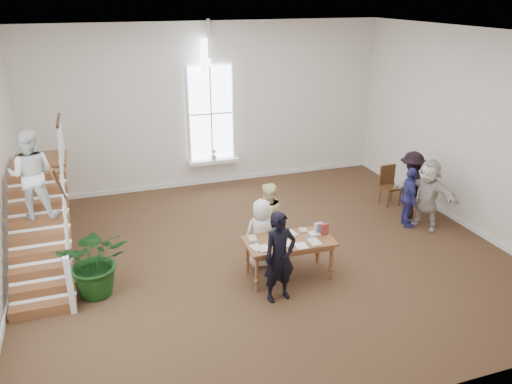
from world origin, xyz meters
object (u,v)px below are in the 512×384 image
object	(u,v)px
elderly_woman	(262,233)
floor_plant	(96,260)
police_officer	(280,257)
woman_cluster_b	(411,185)
library_table	(289,244)
woman_cluster_c	(427,194)
side_chair	(389,183)
person_yellow	(267,218)
woman_cluster_a	(409,198)

from	to	relation	value
elderly_woman	floor_plant	bearing A→B (deg)	2.86
police_officer	woman_cluster_b	bearing A→B (deg)	19.31
police_officer	library_table	bearing A→B (deg)	46.86
library_table	woman_cluster_b	world-z (taller)	woman_cluster_b
woman_cluster_c	side_chair	world-z (taller)	woman_cluster_c
woman_cluster_b	side_chair	xyz separation A→B (m)	(-0.00, 0.89, -0.26)
side_chair	elderly_woman	bearing A→B (deg)	-157.94
police_officer	person_yellow	bearing A→B (deg)	68.34
woman_cluster_b	floor_plant	size ratio (longest dim) A/B	1.22
library_table	woman_cluster_a	xyz separation A→B (m)	(3.51, 1.20, 0.02)
elderly_woman	woman_cluster_b	world-z (taller)	woman_cluster_b
police_officer	woman_cluster_c	bearing A→B (deg)	12.17
library_table	elderly_woman	xyz separation A→B (m)	(-0.34, 0.60, 0.01)
woman_cluster_b	woman_cluster_c	size ratio (longest dim) A/B	0.99
police_officer	side_chair	size ratio (longest dim) A/B	1.66
woman_cluster_a	floor_plant	size ratio (longest dim) A/B	1.06
person_yellow	floor_plant	distance (m)	3.53
library_table	woman_cluster_a	distance (m)	3.71
police_officer	woman_cluster_a	xyz separation A→B (m)	(3.96, 1.85, -0.13)
police_officer	side_chair	xyz separation A→B (m)	(4.30, 3.19, -0.28)
side_chair	floor_plant	bearing A→B (deg)	-167.84
police_officer	woman_cluster_c	xyz separation A→B (m)	(4.31, 1.65, -0.01)
person_yellow	floor_plant	xyz separation A→B (m)	(-3.49, -0.52, -0.09)
elderly_woman	floor_plant	world-z (taller)	elderly_woman
library_table	woman_cluster_c	world-z (taller)	woman_cluster_c
floor_plant	woman_cluster_c	bearing A→B (deg)	3.27
library_table	floor_plant	distance (m)	3.58
elderly_woman	woman_cluster_c	distance (m)	4.23
side_chair	person_yellow	bearing A→B (deg)	-162.47
police_officer	side_chair	world-z (taller)	police_officer
woman_cluster_b	floor_plant	xyz separation A→B (m)	(-7.40, -1.07, -0.15)
library_table	elderly_woman	bearing A→B (deg)	121.96
police_officer	person_yellow	distance (m)	1.80
woman_cluster_c	side_chair	distance (m)	1.56
woman_cluster_b	woman_cluster_c	distance (m)	0.65
woman_cluster_a	side_chair	size ratio (longest dim) A/B	1.42
police_officer	woman_cluster_b	world-z (taller)	police_officer
person_yellow	woman_cluster_b	bearing A→B (deg)	168.33
woman_cluster_b	floor_plant	bearing A→B (deg)	-49.77
police_officer	elderly_woman	bearing A→B (deg)	76.64
side_chair	woman_cluster_a	bearing A→B (deg)	-107.19
elderly_woman	woman_cluster_b	size ratio (longest dim) A/B	0.85
library_table	woman_cluster_b	xyz separation A→B (m)	(3.86, 1.65, 0.13)
woman_cluster_a	floor_plant	distance (m)	7.08
elderly_woman	woman_cluster_a	world-z (taller)	woman_cluster_a
library_table	person_yellow	xyz separation A→B (m)	(-0.04, 1.10, 0.07)
side_chair	woman_cluster_b	bearing A→B (deg)	-92.42
elderly_woman	side_chair	xyz separation A→B (m)	(4.20, 1.94, -0.14)
elderly_woman	woman_cluster_a	distance (m)	3.91
woman_cluster_a	woman_cluster_c	xyz separation A→B (m)	(0.35, -0.20, 0.12)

